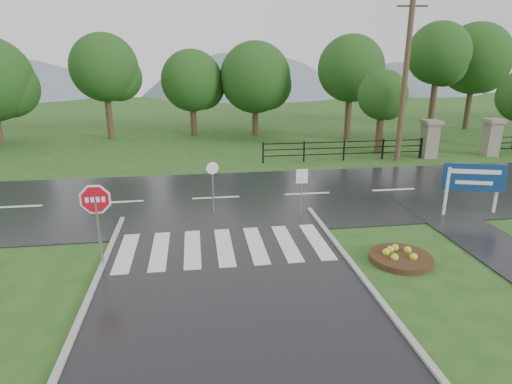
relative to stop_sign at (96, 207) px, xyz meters
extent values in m
plane|color=#264F1A|center=(3.56, -4.30, -1.82)|extent=(120.00, 120.00, 0.00)
cube|color=black|center=(3.56, 5.70, -1.82)|extent=(90.00, 8.00, 0.04)
cube|color=#262628|center=(12.06, -0.30, -1.82)|extent=(2.20, 11.00, 0.04)
cube|color=silver|center=(0.56, 0.70, -1.76)|extent=(0.50, 2.80, 0.02)
cube|color=silver|center=(1.56, 0.70, -1.76)|extent=(0.50, 2.80, 0.02)
cube|color=silver|center=(2.56, 0.70, -1.76)|extent=(0.50, 2.80, 0.02)
cube|color=silver|center=(3.56, 0.70, -1.76)|extent=(0.50, 2.80, 0.02)
cube|color=silver|center=(4.56, 0.70, -1.76)|extent=(0.50, 2.80, 0.02)
cube|color=silver|center=(5.56, 0.70, -1.76)|extent=(0.50, 2.80, 0.02)
cube|color=silver|center=(6.56, 0.70, -1.76)|extent=(0.50, 2.80, 0.02)
cube|color=gray|center=(16.56, 11.70, -0.82)|extent=(0.80, 0.80, 2.00)
cube|color=#6B6659|center=(16.56, 11.70, 0.30)|extent=(1.00, 1.00, 0.24)
cube|color=gray|center=(20.56, 11.70, -0.82)|extent=(0.80, 0.80, 2.00)
cube|color=#6B6659|center=(20.56, 11.70, 0.30)|extent=(1.00, 1.00, 0.24)
cube|color=black|center=(11.31, 11.70, -1.42)|extent=(9.50, 0.05, 0.05)
cube|color=black|center=(11.31, 11.70, -1.07)|extent=(9.50, 0.05, 0.05)
cube|color=black|center=(11.31, 11.70, -0.72)|extent=(9.50, 0.05, 0.05)
cube|color=black|center=(6.56, 11.70, -1.22)|extent=(0.08, 0.08, 1.20)
cube|color=black|center=(16.06, 11.70, -1.22)|extent=(0.08, 0.08, 1.20)
cube|color=black|center=(21.06, 11.70, -1.22)|extent=(0.08, 0.08, 1.20)
sphere|color=slate|center=(-24.44, 60.70, -16.22)|extent=(40.00, 40.00, 40.00)
sphere|color=slate|center=(11.56, 60.70, -19.10)|extent=(48.00, 48.00, 48.00)
sphere|color=slate|center=(39.56, 60.70, -14.78)|extent=(36.00, 36.00, 36.00)
cube|color=#939399|center=(0.00, 0.00, -0.86)|extent=(0.06, 0.06, 1.93)
cylinder|color=white|center=(0.00, 0.01, 0.21)|extent=(1.16, 0.03, 1.16)
cylinder|color=#B80C1F|center=(0.00, 0.00, 0.21)|extent=(1.01, 0.04, 1.01)
cube|color=silver|center=(12.01, 2.40, -0.88)|extent=(0.12, 0.12, 1.89)
cube|color=silver|center=(14.09, 2.40, -0.88)|extent=(0.12, 0.12, 1.89)
cube|color=navy|center=(13.05, 2.40, -0.36)|extent=(2.19, 0.70, 1.04)
cube|color=white|center=(13.05, 2.37, -0.12)|extent=(1.72, 0.52, 0.17)
cube|color=white|center=(13.05, 2.37, -0.55)|extent=(1.27, 0.39, 0.14)
cylinder|color=#332111|center=(8.65, -0.93, -1.73)|extent=(1.82, 1.82, 0.18)
cube|color=#939399|center=(6.54, 2.81, -0.92)|extent=(0.04, 0.04, 1.81)
cube|color=white|center=(6.54, 2.79, -0.15)|extent=(0.43, 0.03, 0.53)
cylinder|color=#939399|center=(3.39, 3.98, -0.88)|extent=(0.06, 0.06, 1.88)
cylinder|color=white|center=(3.39, 3.96, -0.04)|extent=(0.46, 0.14, 0.47)
cylinder|color=#473523|center=(14.37, 11.20, 2.68)|extent=(0.30, 0.30, 9.01)
cube|color=brown|center=(14.37, 11.20, 6.48)|extent=(1.60, 0.35, 0.10)
cylinder|color=#3D2B1C|center=(14.06, 13.20, -0.33)|extent=(0.39, 0.39, 2.99)
sphere|color=#184114|center=(14.06, 13.20, 1.77)|extent=(2.98, 2.98, 2.98)
camera|label=1|loc=(2.78, -11.63, 3.94)|focal=30.00mm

